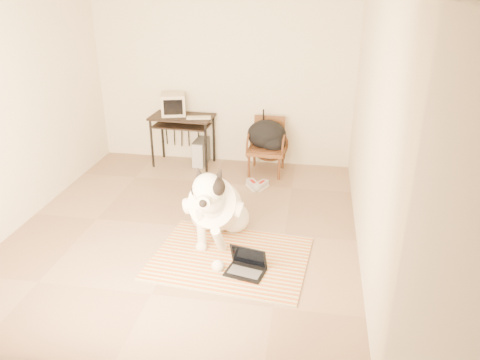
% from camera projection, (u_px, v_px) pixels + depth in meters
% --- Properties ---
extents(floor, '(4.50, 4.50, 0.00)m').
position_uv_depth(floor, '(188.00, 227.00, 5.65)').
color(floor, '#94745A').
rests_on(floor, ground).
extents(wall_back, '(4.50, 0.00, 4.50)m').
position_uv_depth(wall_back, '(223.00, 77.00, 7.13)').
color(wall_back, beige).
rests_on(wall_back, floor).
extents(wall_front, '(4.50, 0.00, 4.50)m').
position_uv_depth(wall_front, '(88.00, 215.00, 3.08)').
color(wall_front, beige).
rests_on(wall_front, floor).
extents(wall_left, '(0.00, 4.50, 4.50)m').
position_uv_depth(wall_left, '(15.00, 111.00, 5.40)').
color(wall_left, beige).
rests_on(wall_left, floor).
extents(wall_right, '(0.00, 4.50, 4.50)m').
position_uv_depth(wall_right, '(370.00, 128.00, 4.80)').
color(wall_right, beige).
rests_on(wall_right, floor).
extents(rug, '(1.74, 1.39, 0.02)m').
position_uv_depth(rug, '(230.00, 258.00, 5.01)').
color(rug, orange).
rests_on(rug, floor).
extents(dog, '(0.70, 1.45, 1.05)m').
position_uv_depth(dog, '(216.00, 207.00, 5.23)').
color(dog, silver).
rests_on(dog, rug).
extents(laptop, '(0.43, 0.35, 0.27)m').
position_uv_depth(laptop, '(246.00, 266.00, 4.75)').
color(laptop, black).
rests_on(laptop, rug).
extents(computer_desk, '(0.98, 0.58, 0.80)m').
position_uv_depth(computer_desk, '(182.00, 123.00, 7.21)').
color(computer_desk, black).
rests_on(computer_desk, floor).
extents(crt_monitor, '(0.44, 0.43, 0.32)m').
position_uv_depth(crt_monitor, '(173.00, 104.00, 7.18)').
color(crt_monitor, beige).
rests_on(crt_monitor, computer_desk).
extents(desk_keyboard, '(0.38, 0.21, 0.02)m').
position_uv_depth(desk_keyboard, '(199.00, 118.00, 7.05)').
color(desk_keyboard, beige).
rests_on(desk_keyboard, computer_desk).
extents(pc_tower, '(0.20, 0.44, 0.40)m').
position_uv_depth(pc_tower, '(201.00, 152.00, 7.42)').
color(pc_tower, '#4C4C4E').
rests_on(pc_tower, floor).
extents(rattan_chair, '(0.57, 0.55, 0.83)m').
position_uv_depth(rattan_chair, '(267.00, 146.00, 7.06)').
color(rattan_chair, brown).
rests_on(rattan_chair, floor).
extents(backpack, '(0.59, 0.50, 0.43)m').
position_uv_depth(backpack, '(268.00, 136.00, 6.98)').
color(backpack, black).
rests_on(backpack, rattan_chair).
extents(sneaker_left, '(0.24, 0.30, 0.10)m').
position_uv_depth(sneaker_left, '(253.00, 185.00, 6.64)').
color(sneaker_left, white).
rests_on(sneaker_left, floor).
extents(sneaker_right, '(0.21, 0.29, 0.09)m').
position_uv_depth(sneaker_right, '(261.00, 186.00, 6.64)').
color(sneaker_right, white).
rests_on(sneaker_right, floor).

